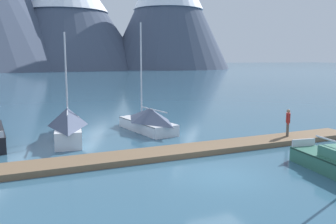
% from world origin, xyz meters
% --- Properties ---
extents(ground_plane, '(700.00, 700.00, 0.00)m').
position_xyz_m(ground_plane, '(0.00, 0.00, 0.00)').
color(ground_plane, '#335B75').
extents(mountain_shoulder_ridge, '(72.77, 72.77, 55.41)m').
position_xyz_m(mountain_shoulder_ridge, '(17.28, 167.47, 29.45)').
color(mountain_shoulder_ridge, '#424C60').
rests_on(mountain_shoulder_ridge, ground).
extents(mountain_east_summit, '(60.08, 60.08, 62.60)m').
position_xyz_m(mountain_east_summit, '(64.05, 153.34, 33.43)').
color(mountain_east_summit, '#424C60').
rests_on(mountain_east_summit, ground).
extents(dock, '(23.51, 2.28, 0.30)m').
position_xyz_m(dock, '(0.00, 4.00, 0.15)').
color(dock, brown).
rests_on(dock, ground).
extents(sailboat_second_berth, '(2.41, 7.04, 6.72)m').
position_xyz_m(sailboat_second_berth, '(-5.16, 9.99, 1.00)').
color(sailboat_second_berth, white).
rests_on(sailboat_second_berth, ground).
extents(sailboat_mid_dock_port, '(2.77, 6.40, 7.58)m').
position_xyz_m(sailboat_mid_dock_port, '(0.34, 10.51, 0.80)').
color(sailboat_mid_dock_port, silver).
rests_on(sailboat_mid_dock_port, ground).
extents(person_on_dock, '(0.40, 0.49, 1.69)m').
position_xyz_m(person_on_dock, '(7.28, 4.14, 1.26)').
color(person_on_dock, brown).
rests_on(person_on_dock, dock).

